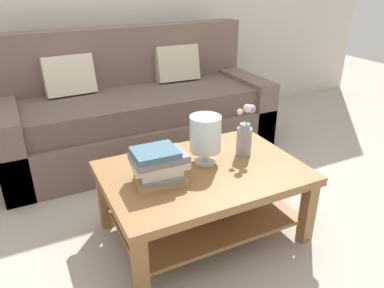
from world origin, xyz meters
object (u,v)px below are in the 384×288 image
object	(u,v)px
couch	(137,112)
coffee_table	(204,188)
flower_pitcher	(245,136)
glass_hurricane_vase	(206,135)
book_stack_main	(159,165)

from	to	relation	value
couch	coffee_table	world-z (taller)	couch
flower_pitcher	glass_hurricane_vase	bearing A→B (deg)	177.01
coffee_table	flower_pitcher	size ratio (longest dim) A/B	3.41
couch	book_stack_main	world-z (taller)	couch
coffee_table	flower_pitcher	world-z (taller)	flower_pitcher
couch	glass_hurricane_vase	size ratio (longest dim) A/B	7.76
couch	book_stack_main	size ratio (longest dim) A/B	7.21
book_stack_main	glass_hurricane_vase	bearing A→B (deg)	14.30
coffee_table	book_stack_main	xyz separation A→B (m)	(-0.28, -0.01, 0.22)
coffee_table	glass_hurricane_vase	bearing A→B (deg)	57.39
couch	flower_pitcher	world-z (taller)	couch
glass_hurricane_vase	book_stack_main	bearing A→B (deg)	-165.70
book_stack_main	flower_pitcher	world-z (taller)	flower_pitcher
coffee_table	book_stack_main	distance (m)	0.36
couch	flower_pitcher	distance (m)	1.31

